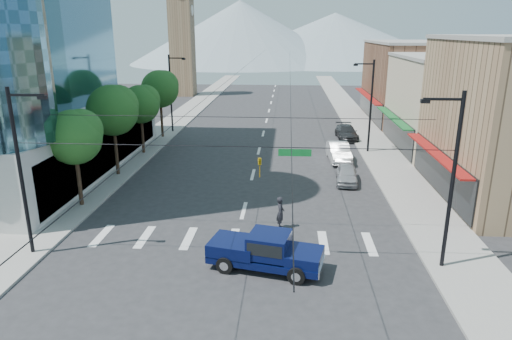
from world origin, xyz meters
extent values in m
plane|color=#28282B|center=(0.00, 0.00, 0.00)|extent=(160.00, 160.00, 0.00)
cube|color=gray|center=(-12.00, 40.00, 0.07)|extent=(4.00, 120.00, 0.15)
cube|color=gray|center=(12.00, 40.00, 0.07)|extent=(4.00, 120.00, 0.15)
cube|color=tan|center=(20.00, 24.00, 4.50)|extent=(12.00, 14.00, 9.00)
cube|color=brown|center=(20.00, 40.00, 5.00)|extent=(12.00, 18.00, 10.00)
cube|color=#8C6B4C|center=(-16.50, 62.00, 9.00)|extent=(4.00, 4.00, 18.00)
cone|color=gray|center=(-15.00, 150.00, 11.00)|extent=(80.00, 80.00, 22.00)
cone|color=gray|center=(20.00, 160.00, 9.00)|extent=(90.00, 90.00, 18.00)
cylinder|color=black|center=(-11.20, 6.00, 2.27)|extent=(0.28, 0.28, 4.55)
sphere|color=#1B531E|center=(-11.20, 6.00, 4.88)|extent=(3.64, 3.64, 3.64)
sphere|color=#1B531E|center=(-10.80, 6.30, 5.28)|extent=(2.86, 2.86, 2.86)
cylinder|color=black|center=(-11.20, 13.00, 2.55)|extent=(0.28, 0.28, 5.11)
sphere|color=#1B531E|center=(-11.20, 13.00, 5.47)|extent=(4.09, 4.09, 4.09)
sphere|color=#1B531E|center=(-10.80, 13.30, 5.88)|extent=(3.21, 3.21, 3.21)
cylinder|color=black|center=(-11.20, 20.00, 2.27)|extent=(0.28, 0.28, 4.55)
sphere|color=#1B531E|center=(-11.20, 20.00, 4.88)|extent=(3.64, 3.64, 3.64)
sphere|color=#1B531E|center=(-10.80, 20.30, 5.28)|extent=(2.86, 2.86, 2.86)
cylinder|color=black|center=(-11.20, 27.00, 2.55)|extent=(0.28, 0.28, 5.11)
sphere|color=#1B531E|center=(-11.20, 27.00, 5.47)|extent=(4.09, 4.09, 4.09)
sphere|color=#1B531E|center=(-10.80, 27.30, 5.88)|extent=(3.21, 3.21, 3.21)
cylinder|color=black|center=(-10.80, -1.00, 4.50)|extent=(0.20, 0.20, 9.00)
cylinder|color=black|center=(10.80, -1.00, 4.50)|extent=(0.20, 0.20, 9.00)
cylinder|color=black|center=(0.00, -1.00, 6.20)|extent=(21.60, 0.04, 0.04)
imported|color=gold|center=(1.50, -1.00, 5.15)|extent=(0.16, 0.20, 1.00)
cube|color=#0C6626|center=(3.20, -1.00, 5.95)|extent=(1.60, 0.06, 0.35)
cylinder|color=black|center=(-10.80, 30.00, 4.50)|extent=(0.20, 0.20, 9.00)
cube|color=black|center=(-9.90, 30.00, 8.60)|extent=(1.80, 0.12, 0.12)
cube|color=black|center=(-9.10, 30.00, 8.50)|extent=(0.40, 0.25, 0.18)
cylinder|color=black|center=(10.80, 22.00, 4.50)|extent=(0.20, 0.20, 9.00)
cube|color=black|center=(9.90, 22.00, 8.60)|extent=(1.80, 0.12, 0.12)
cube|color=black|center=(9.10, 22.00, 8.50)|extent=(0.40, 0.25, 0.18)
cube|color=#08103D|center=(1.84, -1.71, 0.57)|extent=(6.01, 3.26, 0.36)
cube|color=#08103D|center=(3.81, -2.15, 0.98)|extent=(2.05, 2.28, 0.57)
cube|color=#08103D|center=(2.04, -1.75, 1.40)|extent=(2.34, 2.30, 1.14)
cube|color=black|center=(2.04, -1.75, 1.50)|extent=(2.14, 2.28, 0.62)
cube|color=#08103D|center=(0.22, -1.34, 1.04)|extent=(2.78, 2.54, 0.67)
cube|color=silver|center=(4.61, -2.33, 0.57)|extent=(0.55, 1.95, 0.36)
cube|color=silver|center=(-0.94, -1.08, 0.57)|extent=(0.55, 1.95, 0.31)
cylinder|color=black|center=(3.39, -3.06, 0.43)|extent=(0.92, 0.49, 0.87)
cylinder|color=black|center=(3.82, -1.14, 0.43)|extent=(0.92, 0.49, 0.87)
cylinder|color=black|center=(-0.15, -2.27, 0.43)|extent=(0.92, 0.49, 0.87)
cylinder|color=black|center=(0.28, -0.35, 0.43)|extent=(0.92, 0.49, 0.87)
imported|color=black|center=(2.50, 3.36, 1.01)|extent=(0.52, 0.76, 2.02)
imported|color=#AAABAF|center=(7.60, 12.43, 0.70)|extent=(2.04, 4.24, 1.39)
imported|color=white|center=(7.60, 18.80, 0.84)|extent=(2.06, 5.19, 1.68)
imported|color=#292A2C|center=(9.40, 27.85, 0.75)|extent=(2.34, 5.28, 1.50)
camera|label=1|loc=(2.82, -22.39, 11.61)|focal=32.00mm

